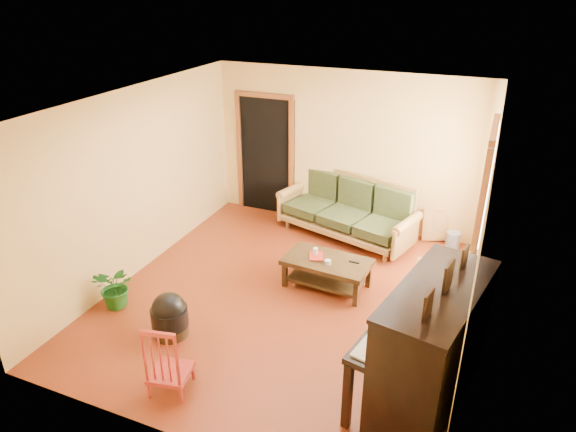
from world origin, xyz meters
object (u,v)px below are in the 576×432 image
at_px(potted_plant, 116,287).
at_px(ceramic_crock, 453,240).
at_px(armchair, 441,285).
at_px(footstool, 170,320).
at_px(coffee_table, 327,273).
at_px(sofa, 346,210).
at_px(red_chair, 169,356).
at_px(piano, 431,350).

bearing_deg(potted_plant, ceramic_crock, 40.91).
xyz_separation_m(armchair, footstool, (-2.88, -1.66, -0.21)).
bearing_deg(coffee_table, footstool, -128.96).
height_order(armchair, ceramic_crock, armchair).
distance_m(sofa, footstool, 3.46).
bearing_deg(armchair, red_chair, -143.15).
height_order(sofa, footstool, sofa).
xyz_separation_m(armchair, piano, (0.09, -1.64, 0.28)).
bearing_deg(armchair, piano, -95.77).
xyz_separation_m(armchair, red_chair, (-2.36, -2.41, 0.01)).
relative_size(ceramic_crock, potted_plant, 0.46).
bearing_deg(red_chair, coffee_table, 59.18).
xyz_separation_m(sofa, piano, (1.80, -3.23, 0.21)).
bearing_deg(potted_plant, red_chair, -33.30).
bearing_deg(piano, coffee_table, 145.13).
distance_m(armchair, red_chair, 3.37).
bearing_deg(potted_plant, sofa, 55.08).
height_order(armchair, footstool, armchair).
bearing_deg(red_chair, potted_plant, 135.13).
bearing_deg(ceramic_crock, armchair, -88.99).
distance_m(piano, ceramic_crock, 3.54).
bearing_deg(piano, armchair, 104.73).
bearing_deg(coffee_table, ceramic_crock, 50.93).
bearing_deg(sofa, potted_plant, -108.97).
height_order(coffee_table, piano, piano).
relative_size(armchair, red_chair, 0.99).
xyz_separation_m(red_chair, ceramic_crock, (2.33, 4.26, -0.28)).
xyz_separation_m(sofa, red_chair, (-0.64, -4.00, -0.06)).
distance_m(armchair, potted_plant, 4.10).
bearing_deg(footstool, potted_plant, 166.96).
bearing_deg(coffee_table, armchair, -1.49).
xyz_separation_m(coffee_table, armchair, (1.50, -0.04, 0.20)).
xyz_separation_m(red_chair, potted_plant, (-1.47, 0.97, -0.13)).
distance_m(footstool, red_chair, 0.93).
relative_size(sofa, red_chair, 2.67).
height_order(piano, footstool, piano).
relative_size(sofa, piano, 1.43).
relative_size(footstool, potted_plant, 0.75).
distance_m(armchair, footstool, 3.33).
relative_size(armchair, footstool, 1.89).
relative_size(footstool, ceramic_crock, 1.62).
height_order(red_chair, potted_plant, red_chair).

